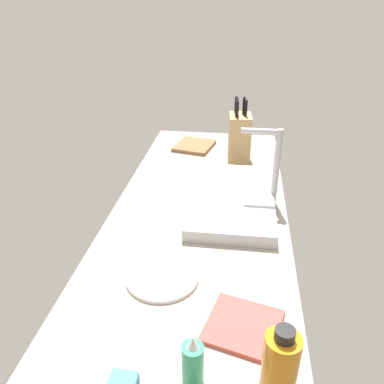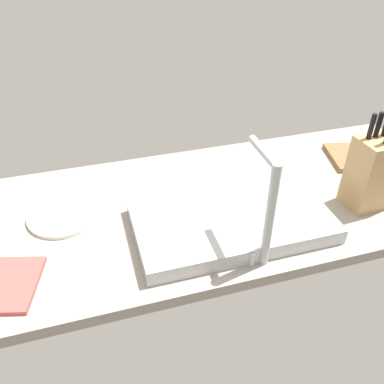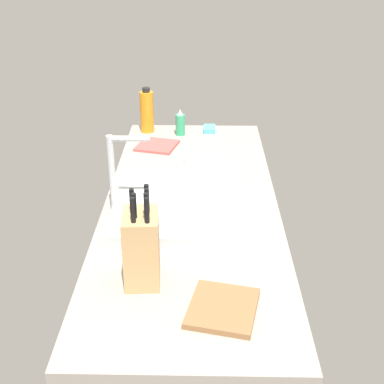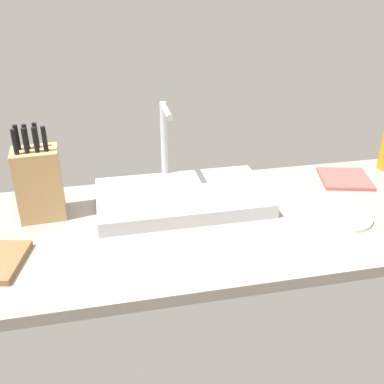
{
  "view_description": "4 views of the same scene",
  "coord_description": "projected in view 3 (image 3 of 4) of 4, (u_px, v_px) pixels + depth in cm",
  "views": [
    {
      "loc": [
        128.73,
        14.1,
        80.04
      ],
      "look_at": [
        3.75,
        -2.42,
        12.74
      ],
      "focal_mm": 36.65,
      "sensor_mm": 36.0,
      "label": 1
    },
    {
      "loc": [
        30.86,
        95.39,
        81.44
      ],
      "look_at": [
        3.24,
        1.29,
        9.98
      ],
      "focal_mm": 38.05,
      "sensor_mm": 36.0,
      "label": 2
    },
    {
      "loc": [
        -180.03,
        -3.83,
        99.24
      ],
      "look_at": [
        -5.41,
        -0.47,
        10.88
      ],
      "focal_mm": 49.89,
      "sensor_mm": 36.0,
      "label": 3
    },
    {
      "loc": [
        -29.12,
        -116.33,
        75.16
      ],
      "look_at": [
        -3.84,
        3.55,
        12.05
      ],
      "focal_mm": 41.77,
      "sensor_mm": 36.0,
      "label": 4
    }
  ],
  "objects": [
    {
      "name": "knife_block",
      "position": [
        142.0,
        247.0,
        1.55
      ],
      "size": [
        14.16,
        11.1,
        29.97
      ],
      "rotation": [
        0.0,
        0.0,
        0.07
      ],
      "color": "tan",
      "rests_on": "countertop_slab"
    },
    {
      "name": "dish_sponge",
      "position": [
        209.0,
        129.0,
        2.73
      ],
      "size": [
        9.14,
        6.22,
        2.4
      ],
      "primitive_type": "cube",
      "rotation": [
        0.0,
        0.0,
        -0.02
      ],
      "color": "#4CA3BC",
      "rests_on": "countertop_slab"
    },
    {
      "name": "sink_basin",
      "position": [
        158.0,
        204.0,
        1.98
      ],
      "size": [
        55.68,
        31.49,
        4.58
      ],
      "primitive_type": "cube",
      "color": "#B7BABF",
      "rests_on": "countertop_slab"
    },
    {
      "name": "dinner_plate",
      "position": [
        207.0,
        159.0,
        2.4
      ],
      "size": [
        21.31,
        21.31,
        1.2
      ],
      "primitive_type": "cylinder",
      "color": "white",
      "rests_on": "countertop_slab"
    },
    {
      "name": "water_bottle",
      "position": [
        147.0,
        111.0,
        2.69
      ],
      "size": [
        6.85,
        6.85,
        22.87
      ],
      "color": "orange",
      "rests_on": "countertop_slab"
    },
    {
      "name": "countertop_slab",
      "position": [
        191.0,
        207.0,
        2.05
      ],
      "size": [
        174.43,
        66.0,
        3.5
      ],
      "primitive_type": "cube",
      "color": "gray",
      "rests_on": "ground"
    },
    {
      "name": "soap_bottle",
      "position": [
        180.0,
        124.0,
        2.67
      ],
      "size": [
        4.75,
        4.75,
        13.33
      ],
      "color": "#2D9966",
      "rests_on": "countertop_slab"
    },
    {
      "name": "faucet",
      "position": [
        116.0,
        169.0,
        1.89
      ],
      "size": [
        5.5,
        15.22,
        30.38
      ],
      "color": "#B7BABF",
      "rests_on": "countertop_slab"
    },
    {
      "name": "cutting_board",
      "position": [
        223.0,
        308.0,
        1.47
      ],
      "size": [
        23.64,
        22.1,
        1.8
      ],
      "primitive_type": "cube",
      "rotation": [
        0.0,
        0.0,
        -0.22
      ],
      "color": "brown",
      "rests_on": "countertop_slab"
    },
    {
      "name": "dish_towel",
      "position": [
        157.0,
        146.0,
        2.55
      ],
      "size": [
        21.36,
        21.61,
        1.2
      ],
      "primitive_type": "cube",
      "rotation": [
        0.0,
        0.0,
        -0.26
      ],
      "color": "#CC4C47",
      "rests_on": "countertop_slab"
    }
  ]
}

